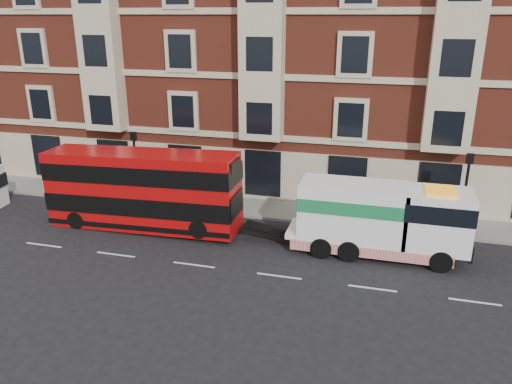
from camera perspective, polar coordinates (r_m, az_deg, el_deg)
ground at (r=23.25m, az=-7.10°, el=-8.27°), size 120.00×120.00×0.00m
sidewalk at (r=29.65m, az=-1.72°, el=-1.62°), size 90.00×3.00×0.15m
victorian_terrace at (r=34.77m, az=2.68°, el=18.38°), size 45.00×12.00×20.40m
lamp_post_west at (r=29.92m, az=-13.60°, el=3.29°), size 0.35×0.15×4.35m
lamp_post_east at (r=26.72m, az=22.81°, el=0.30°), size 0.35×0.15×4.35m
double_decker_bus at (r=26.77m, az=-12.85°, el=0.37°), size 10.32×2.37×4.18m
tow_truck at (r=23.99m, az=13.72°, el=-2.98°), size 8.26×2.44×3.44m
pedestrian at (r=33.05m, az=-18.08°, el=1.32°), size 0.64×0.46×1.66m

